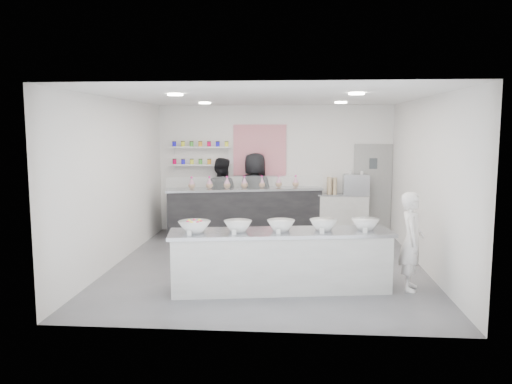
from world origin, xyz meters
TOP-DOWN VIEW (x-y plane):
  - floor at (0.00, 0.00)m, footprint 6.00×6.00m
  - ceiling at (0.00, 0.00)m, footprint 6.00×6.00m
  - back_wall at (0.00, 3.00)m, footprint 5.50×0.00m
  - left_wall at (-2.75, 0.00)m, footprint 0.00×6.00m
  - right_wall at (2.75, 0.00)m, footprint 0.00×6.00m
  - back_door at (2.30, 2.97)m, footprint 0.88×0.04m
  - pattern_panel at (-0.35, 2.98)m, footprint 1.25×0.03m
  - jar_shelf_lower at (-1.75, 2.90)m, footprint 1.45×0.22m
  - jar_shelf_upper at (-1.75, 2.90)m, footprint 1.45×0.22m
  - preserve_jars at (-1.75, 2.88)m, footprint 1.45×0.10m
  - downlight_0 at (-1.40, -1.00)m, footprint 0.24×0.24m
  - downlight_1 at (1.40, -1.00)m, footprint 0.24×0.24m
  - downlight_2 at (-1.40, 1.60)m, footprint 0.24×0.24m
  - downlight_3 at (1.40, 1.60)m, footprint 0.24×0.24m
  - prep_counter at (0.27, -1.38)m, footprint 3.44×1.26m
  - back_bar at (-0.67, 2.50)m, footprint 3.61×1.42m
  - sneeze_guard at (-0.60, 2.20)m, footprint 3.42×0.79m
  - espresso_ledge at (1.55, 2.78)m, footprint 1.28×0.41m
  - espresso_machine at (1.89, 2.78)m, footprint 0.58×0.40m
  - cup_stacks at (1.35, 2.78)m, footprint 0.28×0.24m
  - prep_bowls at (0.27, -1.38)m, footprint 3.07×0.97m
  - label_cards at (0.20, -1.91)m, footprint 2.66×0.04m
  - cookie_bags at (-0.67, 2.50)m, footprint 2.53×0.71m
  - woman_prep at (2.26, -1.21)m, footprint 0.46×0.61m
  - staff_left at (-1.25, 2.75)m, footprint 1.00×0.87m
  - staff_right at (-0.44, 2.75)m, footprint 1.09×0.92m

SIDE VIEW (x-z plane):
  - floor at x=0.00m, z-range 0.00..0.00m
  - prep_counter at x=0.27m, z-range 0.00..0.92m
  - espresso_ledge at x=1.55m, z-range 0.00..0.95m
  - back_bar at x=-0.67m, z-range 0.00..1.10m
  - woman_prep at x=2.26m, z-range 0.00..1.51m
  - staff_left at x=-1.25m, z-range 0.00..1.78m
  - staff_right at x=-0.44m, z-range 0.00..1.90m
  - label_cards at x=0.20m, z-range 0.92..0.99m
  - prep_bowls at x=0.27m, z-range 0.92..1.09m
  - back_door at x=2.30m, z-range 0.00..2.10m
  - cup_stacks at x=1.35m, z-range 0.95..1.33m
  - espresso_machine at x=1.89m, z-range 0.95..1.39m
  - cookie_bags at x=-0.67m, z-range 1.10..1.38m
  - sneeze_guard at x=-0.60m, z-range 1.10..1.40m
  - back_wall at x=0.00m, z-range -1.25..4.25m
  - left_wall at x=-2.75m, z-range -1.50..4.50m
  - right_wall at x=2.75m, z-range -1.50..4.50m
  - jar_shelf_lower at x=-1.75m, z-range 1.58..1.62m
  - preserve_jars at x=-1.75m, z-range 1.60..2.16m
  - pattern_panel at x=-0.35m, z-range 1.35..2.55m
  - jar_shelf_upper at x=-1.75m, z-range 2.00..2.04m
  - downlight_0 at x=-1.40m, z-range 2.97..2.99m
  - downlight_1 at x=1.40m, z-range 2.97..2.99m
  - downlight_2 at x=-1.40m, z-range 2.97..2.99m
  - downlight_3 at x=1.40m, z-range 2.97..2.99m
  - ceiling at x=0.00m, z-range 3.00..3.00m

